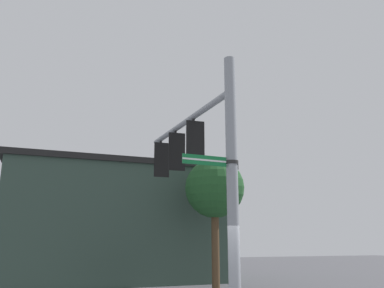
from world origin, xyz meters
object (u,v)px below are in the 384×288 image
object	(u,v)px
street_name_sign	(218,161)
traffic_light_mid_inner	(175,153)
traffic_light_nearest_pole	(193,143)
traffic_light_mid_outer	(160,161)

from	to	relation	value
street_name_sign	traffic_light_mid_inner	bearing A→B (deg)	90.38
traffic_light_mid_inner	street_name_sign	xyz separation A→B (m)	(0.02, -3.66, -0.97)
traffic_light_nearest_pole	street_name_sign	xyz separation A→B (m)	(-0.12, -2.23, -0.97)
traffic_light_mid_outer	street_name_sign	bearing A→B (deg)	-88.07
traffic_light_mid_inner	street_name_sign	distance (m)	3.79
street_name_sign	traffic_light_mid_outer	bearing A→B (deg)	91.93
traffic_light_nearest_pole	traffic_light_mid_outer	size ratio (longest dim) A/B	1.00
traffic_light_nearest_pole	traffic_light_mid_outer	distance (m)	2.86
traffic_light_mid_inner	street_name_sign	size ratio (longest dim) A/B	0.94
traffic_light_nearest_pole	traffic_light_mid_inner	world-z (taller)	same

